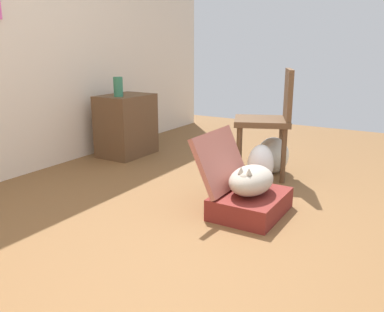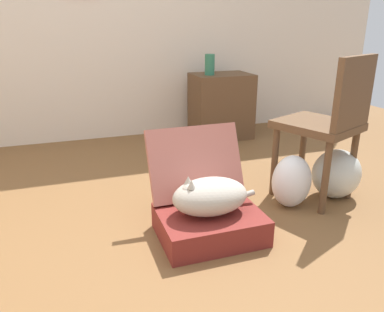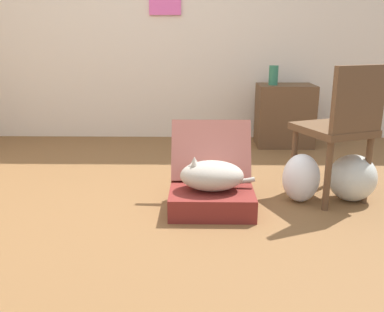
{
  "view_description": "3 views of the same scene",
  "coord_description": "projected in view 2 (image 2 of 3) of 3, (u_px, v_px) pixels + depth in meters",
  "views": [
    {
      "loc": [
        -2.1,
        -0.93,
        1.13
      ],
      "look_at": [
        0.35,
        0.53,
        0.36
      ],
      "focal_mm": 37.95,
      "sensor_mm": 36.0,
      "label": 1
    },
    {
      "loc": [
        -0.32,
        -1.64,
        1.13
      ],
      "look_at": [
        0.44,
        0.57,
        0.3
      ],
      "focal_mm": 35.5,
      "sensor_mm": 36.0,
      "label": 2
    },
    {
      "loc": [
        0.29,
        -2.5,
        1.12
      ],
      "look_at": [
        0.24,
        0.47,
        0.27
      ],
      "focal_mm": 38.85,
      "sensor_mm": 36.0,
      "label": 3
    }
  ],
  "objects": [
    {
      "name": "side_table",
      "position": [
        221.0,
        106.0,
        3.84
      ],
      "size": [
        0.58,
        0.42,
        0.64
      ],
      "primitive_type": "cube",
      "color": "brown",
      "rests_on": "ground"
    },
    {
      "name": "cat",
      "position": [
        209.0,
        196.0,
        2.04
      ],
      "size": [
        0.5,
        0.28,
        0.22
      ],
      "color": "#B2A899",
      "rests_on": "suitcase_base"
    },
    {
      "name": "plastic_bag_white",
      "position": [
        291.0,
        181.0,
        2.41
      ],
      "size": [
        0.26,
        0.21,
        0.34
      ],
      "primitive_type": "ellipsoid",
      "color": "white",
      "rests_on": "ground"
    },
    {
      "name": "chair",
      "position": [
        328.0,
        123.0,
        2.39
      ],
      "size": [
        0.57,
        0.6,
        0.95
      ],
      "rotation": [
        0.0,
        0.0,
        -2.74
      ],
      "color": "brown",
      "rests_on": "ground"
    },
    {
      "name": "suitcase_base",
      "position": [
        210.0,
        224.0,
        2.09
      ],
      "size": [
        0.56,
        0.43,
        0.15
      ],
      "primitive_type": "cube",
      "color": "maroon",
      "rests_on": "ground"
    },
    {
      "name": "ground_plane",
      "position": [
        147.0,
        256.0,
        1.94
      ],
      "size": [
        7.68,
        7.68,
        0.0
      ],
      "primitive_type": "plane",
      "color": "brown",
      "rests_on": "ground"
    },
    {
      "name": "suitcase_lid",
      "position": [
        196.0,
        163.0,
        2.21
      ],
      "size": [
        0.56,
        0.21,
        0.41
      ],
      "primitive_type": "cube",
      "rotation": [
        1.14,
        0.0,
        0.0
      ],
      "color": "#B26356",
      "rests_on": "suitcase_base"
    },
    {
      "name": "vase_tall",
      "position": [
        210.0,
        65.0,
        3.62
      ],
      "size": [
        0.09,
        0.09,
        0.2
      ],
      "primitive_type": "cylinder",
      "color": "#2D7051",
      "rests_on": "side_table"
    },
    {
      "name": "wall_back",
      "position": [
        88.0,
        2.0,
        3.52
      ],
      "size": [
        6.4,
        0.15,
        2.6
      ],
      "color": "beige",
      "rests_on": "ground"
    },
    {
      "name": "plastic_bag_clear",
      "position": [
        336.0,
        174.0,
        2.55
      ],
      "size": [
        0.34,
        0.29,
        0.33
      ],
      "primitive_type": "ellipsoid",
      "color": "silver",
      "rests_on": "ground"
    }
  ]
}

